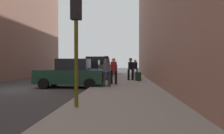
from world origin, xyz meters
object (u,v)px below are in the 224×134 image
rolling_suitcase (138,76)px  traffic_light (76,23)px  parked_bronze_suv (95,68)px  parked_dark_green_sedan (71,74)px  parked_blue_sedan (86,71)px  pedestrian_in_jeans (135,68)px  parked_black_suv (101,67)px  pedestrian_with_beanie (107,70)px  fire_hydrant (104,77)px  pedestrian_in_red_jacket (114,69)px  pedestrian_with_fedora (131,68)px

rolling_suitcase → traffic_light: bearing=-103.5°
parked_bronze_suv → traffic_light: traffic_light is taller
parked_dark_green_sedan → parked_blue_sedan: (0.00, 5.31, 0.00)m
pedestrian_in_jeans → rolling_suitcase: (0.11, -2.68, -0.61)m
parked_bronze_suv → pedestrian_in_jeans: parked_bronze_suv is taller
parked_dark_green_sedan → pedestrian_in_jeans: size_ratio=2.48×
parked_black_suv → pedestrian_with_beanie: size_ratio=2.62×
fire_hydrant → rolling_suitcase: (2.56, 1.16, -0.01)m
rolling_suitcase → parked_bronze_suv: bearing=122.5°
parked_bronze_suv → fire_hydrant: bearing=-77.3°
parked_black_suv → rolling_suitcase: 13.43m
rolling_suitcase → parked_blue_sedan: bearing=159.8°
pedestrian_in_jeans → rolling_suitcase: bearing=-87.7°
traffic_light → rolling_suitcase: traffic_light is taller
pedestrian_in_red_jacket → parked_black_suv: bearing=99.5°
parked_bronze_suv → rolling_suitcase: (4.37, -6.86, -0.54)m
traffic_light → pedestrian_in_jeans: traffic_light is taller
parked_black_suv → pedestrian_in_red_jacket: size_ratio=2.72×
parked_blue_sedan → pedestrian_in_jeans: 4.40m
traffic_light → pedestrian_with_fedora: size_ratio=2.03×
fire_hydrant → parked_bronze_suv: bearing=102.7°
parked_black_suv → rolling_suitcase: size_ratio=4.47×
parked_blue_sedan → parked_black_suv: (-0.00, 11.08, 0.18)m
fire_hydrant → pedestrian_in_red_jacket: pedestrian_in_red_jacket is taller
parked_blue_sedan → traffic_light: (1.85, -12.05, 1.91)m
parked_dark_green_sedan → parked_bronze_suv: (-0.00, 10.56, 0.18)m
parked_bronze_suv → pedestrian_with_fedora: 7.27m
pedestrian_with_fedora → pedestrian_in_jeans: 2.07m
fire_hydrant → pedestrian_with_beanie: 3.33m
parked_bronze_suv → fire_hydrant: (1.80, -8.02, -0.54)m
traffic_light → rolling_suitcase: size_ratio=3.46×
pedestrian_in_red_jacket → parked_blue_sedan: bearing=120.6°
parked_dark_green_sedan → parked_black_suv: size_ratio=0.91×
parked_black_suv → pedestrian_with_beanie: (2.27, -17.09, 0.10)m
parked_dark_green_sedan → traffic_light: (1.85, -6.74, 1.91)m
parked_blue_sedan → pedestrian_with_fedora: size_ratio=2.38×
parked_bronze_suv → rolling_suitcase: bearing=-57.5°
parked_blue_sedan → pedestrian_with_fedora: 3.92m
pedestrian_in_jeans → parked_black_suv: bearing=113.0°
traffic_light → pedestrian_in_red_jacket: (0.75, 7.65, -1.65)m
parked_dark_green_sedan → fire_hydrant: 3.13m
parked_dark_green_sedan → parked_black_suv: 16.39m
rolling_suitcase → fire_hydrant: bearing=-155.6°
parked_dark_green_sedan → parked_bronze_suv: bearing=90.0°
pedestrian_with_beanie → pedestrian_in_red_jacket: pedestrian_with_beanie is taller
fire_hydrant → rolling_suitcase: bearing=24.4°
parked_bronze_suv → pedestrian_in_red_jacket: bearing=-74.9°
parked_dark_green_sedan → pedestrian_in_red_jacket: 2.77m
parked_blue_sedan → parked_bronze_suv: size_ratio=0.91×
parked_black_suv → fire_hydrant: parked_black_suv is taller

